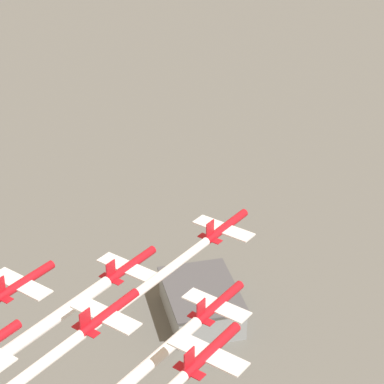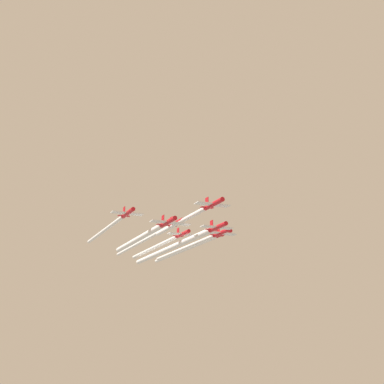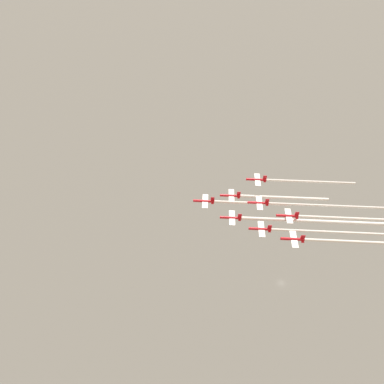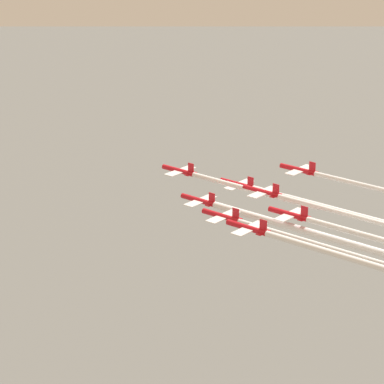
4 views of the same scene
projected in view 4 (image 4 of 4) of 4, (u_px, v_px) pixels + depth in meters
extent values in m
cylinder|color=red|center=(178.00, 171.00, 187.06)|extent=(6.11, 6.97, 1.01)
cube|color=white|center=(180.00, 171.00, 186.72)|extent=(7.32, 6.67, 0.17)
cube|color=red|center=(191.00, 168.00, 184.57)|extent=(1.05, 1.21, 2.02)
cube|color=red|center=(191.00, 174.00, 184.99)|extent=(2.90, 2.67, 0.11)
cylinder|color=red|center=(198.00, 200.00, 176.94)|extent=(6.11, 6.97, 1.01)
cube|color=white|center=(200.00, 201.00, 176.60)|extent=(7.32, 6.67, 0.17)
cube|color=red|center=(212.00, 198.00, 174.45)|extent=(1.05, 1.21, 2.02)
cube|color=red|center=(212.00, 204.00, 174.87)|extent=(2.90, 2.67, 0.11)
cylinder|color=red|center=(237.00, 184.00, 185.85)|extent=(6.11, 6.97, 1.01)
cube|color=white|center=(239.00, 185.00, 185.52)|extent=(7.32, 6.67, 0.17)
cube|color=red|center=(251.00, 182.00, 183.36)|extent=(1.05, 1.21, 2.02)
cube|color=red|center=(250.00, 188.00, 183.78)|extent=(2.90, 2.67, 0.11)
cylinder|color=red|center=(221.00, 216.00, 165.66)|extent=(6.11, 6.97, 1.01)
cube|color=white|center=(223.00, 217.00, 165.33)|extent=(7.32, 6.67, 0.17)
cube|color=red|center=(236.00, 214.00, 163.17)|extent=(1.05, 1.21, 2.02)
cube|color=red|center=(236.00, 220.00, 163.59)|extent=(2.90, 2.67, 0.11)
cylinder|color=red|center=(261.00, 192.00, 174.14)|extent=(6.11, 6.97, 1.01)
cube|color=white|center=(264.00, 192.00, 173.80)|extent=(7.32, 6.67, 0.17)
cube|color=red|center=(276.00, 189.00, 171.64)|extent=(1.05, 1.21, 2.02)
cube|color=red|center=(276.00, 195.00, 172.07)|extent=(2.90, 2.67, 0.11)
cylinder|color=red|center=(298.00, 169.00, 182.61)|extent=(6.11, 6.97, 1.01)
cube|color=white|center=(300.00, 170.00, 182.28)|extent=(7.32, 6.67, 0.17)
cube|color=red|center=(312.00, 167.00, 180.12)|extent=(1.05, 1.21, 2.02)
cube|color=red|center=(312.00, 173.00, 180.54)|extent=(2.90, 2.67, 0.11)
cylinder|color=red|center=(247.00, 228.00, 154.01)|extent=(6.11, 6.97, 1.01)
cube|color=white|center=(249.00, 228.00, 153.67)|extent=(7.32, 6.67, 0.17)
cube|color=red|center=(263.00, 225.00, 151.51)|extent=(1.05, 1.21, 2.02)
cube|color=red|center=(263.00, 233.00, 151.94)|extent=(2.90, 2.67, 0.11)
cylinder|color=red|center=(288.00, 214.00, 163.31)|extent=(6.11, 6.97, 1.01)
cube|color=white|center=(291.00, 215.00, 162.98)|extent=(7.32, 6.67, 0.17)
cube|color=red|center=(304.00, 212.00, 160.82)|extent=(1.05, 1.21, 2.02)
cube|color=red|center=(304.00, 218.00, 161.24)|extent=(2.90, 2.67, 0.11)
cylinder|color=white|center=(253.00, 190.00, 175.43)|extent=(20.08, 23.50, 1.00)
cylinder|color=white|center=(337.00, 240.00, 157.77)|extent=(36.36, 42.67, 1.36)
cylinder|color=white|center=(328.00, 208.00, 172.56)|extent=(23.82, 27.85, 1.25)
cylinder|color=white|center=(341.00, 251.00, 150.22)|extent=(28.11, 33.03, 0.91)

